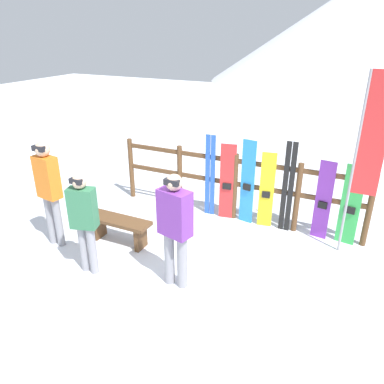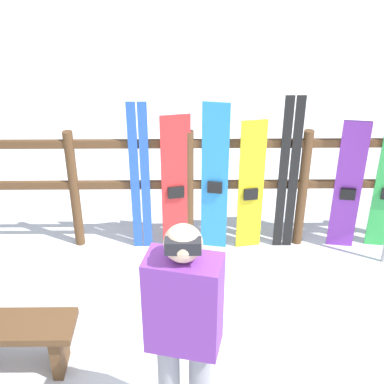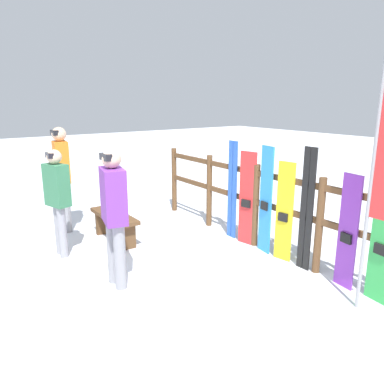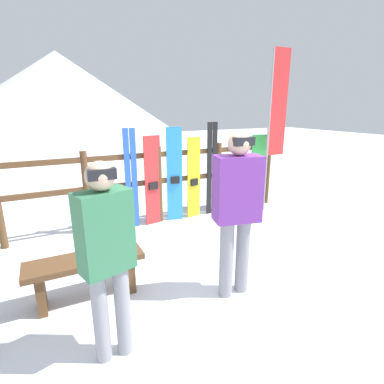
{
  "view_description": "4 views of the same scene",
  "coord_description": "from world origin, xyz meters",
  "px_view_note": "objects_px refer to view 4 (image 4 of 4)",
  "views": [
    {
      "loc": [
        2.07,
        -4.03,
        3.39
      ],
      "look_at": [
        -0.42,
        1.16,
        0.85
      ],
      "focal_mm": 35.0,
      "sensor_mm": 36.0,
      "label": 1
    },
    {
      "loc": [
        -0.01,
        -2.61,
        3.27
      ],
      "look_at": [
        0.03,
        1.24,
        1.12
      ],
      "focal_mm": 50.0,
      "sensor_mm": 36.0,
      "label": 2
    },
    {
      "loc": [
        3.96,
        -1.86,
        2.25
      ],
      "look_at": [
        -0.08,
        1.0,
        1.01
      ],
      "focal_mm": 35.0,
      "sensor_mm": 36.0,
      "label": 3
    },
    {
      "loc": [
        -1.68,
        -2.47,
        1.91
      ],
      "look_at": [
        0.05,
        1.0,
        0.8
      ],
      "focal_mm": 28.0,
      "sensor_mm": 36.0,
      "label": 4
    }
  ],
  "objects_px": {
    "snowboard_purple": "(240,173)",
    "ski_pair_blue": "(131,179)",
    "person_purple": "(237,205)",
    "snowboard_red": "(153,181)",
    "snowboard_blue": "(174,175)",
    "snowboard_green": "(258,171)",
    "snowboard_yellow": "(194,178)",
    "rental_flag": "(275,115)",
    "ski_pair_black": "(212,169)",
    "bench": "(86,269)",
    "person_plaid_green": "(107,250)"
  },
  "relations": [
    {
      "from": "snowboard_purple",
      "to": "ski_pair_blue",
      "type": "bearing_deg",
      "value": 179.9
    },
    {
      "from": "person_purple",
      "to": "ski_pair_blue",
      "type": "bearing_deg",
      "value": 101.21
    },
    {
      "from": "ski_pair_blue",
      "to": "snowboard_red",
      "type": "xyz_separation_m",
      "value": [
        0.36,
        -0.0,
        -0.07
      ]
    },
    {
      "from": "ski_pair_blue",
      "to": "snowboard_blue",
      "type": "distance_m",
      "value": 0.74
    },
    {
      "from": "snowboard_red",
      "to": "snowboard_blue",
      "type": "relative_size",
      "value": 0.92
    },
    {
      "from": "snowboard_purple",
      "to": "snowboard_green",
      "type": "relative_size",
      "value": 1.0
    },
    {
      "from": "person_purple",
      "to": "snowboard_blue",
      "type": "height_order",
      "value": "person_purple"
    },
    {
      "from": "snowboard_purple",
      "to": "snowboard_red",
      "type": "bearing_deg",
      "value": 180.0
    },
    {
      "from": "ski_pair_blue",
      "to": "snowboard_yellow",
      "type": "height_order",
      "value": "ski_pair_blue"
    },
    {
      "from": "snowboard_purple",
      "to": "rental_flag",
      "type": "height_order",
      "value": "rental_flag"
    },
    {
      "from": "ski_pair_blue",
      "to": "ski_pair_black",
      "type": "height_order",
      "value": "ski_pair_black"
    },
    {
      "from": "snowboard_purple",
      "to": "person_purple",
      "type": "bearing_deg",
      "value": -126.08
    },
    {
      "from": "person_purple",
      "to": "ski_pair_blue",
      "type": "height_order",
      "value": "person_purple"
    },
    {
      "from": "snowboard_blue",
      "to": "ski_pair_blue",
      "type": "bearing_deg",
      "value": 179.74
    },
    {
      "from": "bench",
      "to": "snowboard_green",
      "type": "xyz_separation_m",
      "value": [
        3.47,
        1.66,
        0.37
      ]
    },
    {
      "from": "bench",
      "to": "snowboard_blue",
      "type": "xyz_separation_m",
      "value": [
        1.7,
        1.66,
        0.47
      ]
    },
    {
      "from": "snowboard_red",
      "to": "snowboard_green",
      "type": "bearing_deg",
      "value": -0.0
    },
    {
      "from": "person_purple",
      "to": "snowboard_red",
      "type": "height_order",
      "value": "person_purple"
    },
    {
      "from": "ski_pair_black",
      "to": "snowboard_purple",
      "type": "distance_m",
      "value": 0.63
    },
    {
      "from": "snowboard_red",
      "to": "snowboard_purple",
      "type": "height_order",
      "value": "snowboard_red"
    },
    {
      "from": "person_purple",
      "to": "snowboard_red",
      "type": "relative_size",
      "value": 1.15
    },
    {
      "from": "ski_pair_blue",
      "to": "snowboard_red",
      "type": "bearing_deg",
      "value": -0.55
    },
    {
      "from": "ski_pair_blue",
      "to": "rental_flag",
      "type": "xyz_separation_m",
      "value": [
        2.58,
        -0.3,
        0.97
      ]
    },
    {
      "from": "bench",
      "to": "ski_pair_blue",
      "type": "height_order",
      "value": "ski_pair_blue"
    },
    {
      "from": "person_purple",
      "to": "rental_flag",
      "type": "height_order",
      "value": "rental_flag"
    },
    {
      "from": "snowboard_yellow",
      "to": "snowboard_purple",
      "type": "bearing_deg",
      "value": -0.0
    },
    {
      "from": "person_purple",
      "to": "snowboard_purple",
      "type": "distance_m",
      "value": 2.8
    },
    {
      "from": "person_purple",
      "to": "snowboard_yellow",
      "type": "xyz_separation_m",
      "value": [
        0.66,
        2.25,
        -0.27
      ]
    },
    {
      "from": "snowboard_blue",
      "to": "rental_flag",
      "type": "xyz_separation_m",
      "value": [
        1.84,
        -0.29,
        0.98
      ]
    },
    {
      "from": "person_plaid_green",
      "to": "ski_pair_black",
      "type": "distance_m",
      "value": 3.46
    },
    {
      "from": "person_plaid_green",
      "to": "ski_pair_blue",
      "type": "xyz_separation_m",
      "value": [
        0.87,
        2.53,
        -0.12
      ]
    },
    {
      "from": "person_plaid_green",
      "to": "rental_flag",
      "type": "height_order",
      "value": "rental_flag"
    },
    {
      "from": "person_plaid_green",
      "to": "snowboard_green",
      "type": "height_order",
      "value": "person_plaid_green"
    },
    {
      "from": "snowboard_blue",
      "to": "snowboard_yellow",
      "type": "xyz_separation_m",
      "value": [
        0.36,
        -0.0,
        -0.09
      ]
    },
    {
      "from": "snowboard_red",
      "to": "bench",
      "type": "bearing_deg",
      "value": -128.32
    },
    {
      "from": "snowboard_blue",
      "to": "person_plaid_green",
      "type": "bearing_deg",
      "value": -122.59
    },
    {
      "from": "person_purple",
      "to": "ski_pair_black",
      "type": "distance_m",
      "value": 2.48
    },
    {
      "from": "ski_pair_black",
      "to": "snowboard_green",
      "type": "bearing_deg",
      "value": -0.19
    },
    {
      "from": "snowboard_red",
      "to": "ski_pair_black",
      "type": "distance_m",
      "value": 1.12
    },
    {
      "from": "person_plaid_green",
      "to": "snowboard_green",
      "type": "xyz_separation_m",
      "value": [
        3.39,
        2.53,
        -0.22
      ]
    },
    {
      "from": "snowboard_purple",
      "to": "snowboard_yellow",
      "type": "bearing_deg",
      "value": 180.0
    },
    {
      "from": "snowboard_yellow",
      "to": "rental_flag",
      "type": "distance_m",
      "value": 1.84
    },
    {
      "from": "person_plaid_green",
      "to": "rental_flag",
      "type": "xyz_separation_m",
      "value": [
        3.46,
        2.24,
        0.85
      ]
    },
    {
      "from": "bench",
      "to": "snowboard_red",
      "type": "xyz_separation_m",
      "value": [
        1.31,
        1.66,
        0.41
      ]
    },
    {
      "from": "snowboard_purple",
      "to": "bench",
      "type": "bearing_deg",
      "value": -151.36
    },
    {
      "from": "snowboard_green",
      "to": "snowboard_blue",
      "type": "bearing_deg",
      "value": 179.99
    },
    {
      "from": "snowboard_yellow",
      "to": "snowboard_purple",
      "type": "relative_size",
      "value": 1.01
    },
    {
      "from": "snowboard_blue",
      "to": "rental_flag",
      "type": "bearing_deg",
      "value": -9.07
    },
    {
      "from": "ski_pair_blue",
      "to": "snowboard_blue",
      "type": "height_order",
      "value": "ski_pair_blue"
    },
    {
      "from": "bench",
      "to": "snowboard_blue",
      "type": "height_order",
      "value": "snowboard_blue"
    }
  ]
}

